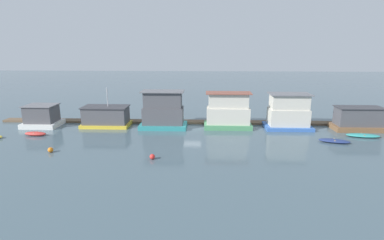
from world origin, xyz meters
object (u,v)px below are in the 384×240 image
at_px(houseboat_teal, 163,111).
at_px(dinghy_red, 35,134).
at_px(buoy_red, 152,157).
at_px(houseboat_green, 228,112).
at_px(dinghy_navy, 334,141).
at_px(buoy_orange, 51,150).
at_px(houseboat_yellow, 106,117).
at_px(dinghy_teal, 363,135).
at_px(houseboat_white, 42,117).
at_px(houseboat_brown, 358,119).
at_px(houseboat_blue, 288,113).

bearing_deg(houseboat_teal, dinghy_red, -163.95).
xyz_separation_m(dinghy_red, buoy_red, (16.98, -7.83, 0.02)).
xyz_separation_m(houseboat_green, dinghy_navy, (12.67, -6.33, -2.10)).
bearing_deg(buoy_orange, houseboat_yellow, 76.96).
relative_size(houseboat_green, dinghy_teal, 1.57).
relative_size(dinghy_red, dinghy_teal, 0.70).
relative_size(dinghy_navy, buoy_red, 6.86).
relative_size(houseboat_teal, dinghy_teal, 1.56).
distance_m(buoy_orange, buoy_red, 11.87).
height_order(houseboat_white, houseboat_teal, houseboat_teal).
relative_size(houseboat_yellow, houseboat_teal, 1.03).
xyz_separation_m(houseboat_brown, buoy_red, (-27.16, -12.54, -1.25)).
height_order(houseboat_teal, dinghy_red, houseboat_teal).
distance_m(houseboat_yellow, dinghy_teal, 35.60).
xyz_separation_m(dinghy_navy, buoy_red, (-21.51, -6.48, 0.06)).
relative_size(houseboat_green, dinghy_red, 2.25).
height_order(houseboat_white, buoy_orange, houseboat_white).
xyz_separation_m(houseboat_yellow, dinghy_teal, (35.34, -4.10, -1.23)).
bearing_deg(houseboat_white, buoy_red, -34.20).
distance_m(houseboat_green, dinghy_navy, 14.32).
bearing_deg(houseboat_white, houseboat_brown, -0.06).
distance_m(dinghy_navy, buoy_red, 22.47).
bearing_deg(houseboat_yellow, houseboat_white, -176.86).
height_order(houseboat_yellow, houseboat_blue, houseboat_yellow).
bearing_deg(houseboat_brown, houseboat_yellow, 179.11).
xyz_separation_m(houseboat_brown, buoy_orange, (-38.92, -10.94, -1.24)).
bearing_deg(dinghy_navy, buoy_orange, -171.67).
xyz_separation_m(houseboat_green, houseboat_blue, (8.65, 0.20, -0.00)).
relative_size(dinghy_teal, buoy_red, 7.72).
bearing_deg(houseboat_green, buoy_orange, -151.45).
height_order(dinghy_red, dinghy_teal, dinghy_red).
bearing_deg(dinghy_navy, buoy_red, -163.24).
height_order(houseboat_green, dinghy_teal, houseboat_green).
height_order(dinghy_red, buoy_orange, buoy_orange).
bearing_deg(dinghy_teal, houseboat_brown, 75.47).
bearing_deg(houseboat_green, houseboat_blue, 1.30).
bearing_deg(houseboat_white, houseboat_yellow, 3.14).
distance_m(houseboat_white, dinghy_teal, 44.93).
height_order(houseboat_white, dinghy_red, houseboat_white).
distance_m(houseboat_yellow, buoy_orange, 11.86).
bearing_deg(houseboat_teal, houseboat_yellow, 176.46).
bearing_deg(houseboat_white, houseboat_teal, -0.04).
bearing_deg(houseboat_green, dinghy_red, -169.09).
xyz_separation_m(houseboat_white, dinghy_red, (1.54, -4.75, -1.21)).
bearing_deg(houseboat_brown, houseboat_blue, 177.23).
bearing_deg(dinghy_teal, houseboat_green, 167.65).
relative_size(houseboat_brown, buoy_red, 12.23).
distance_m(houseboat_blue, buoy_orange, 31.46).
xyz_separation_m(dinghy_red, dinghy_navy, (38.50, -1.36, -0.05)).
xyz_separation_m(houseboat_green, buoy_orange, (-20.60, -11.21, -2.03)).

